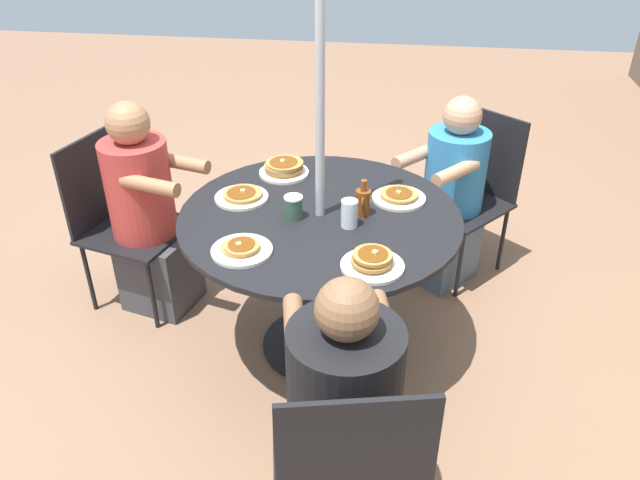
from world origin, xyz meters
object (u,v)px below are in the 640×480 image
(diner_east, at_px, (343,422))
(drinking_glass_a, at_px, (349,213))
(patio_chair_north, at_px, (119,213))
(syrup_bottle, at_px, (363,201))
(patio_chair_south, at_px, (470,186))
(pancake_plate_e, at_px, (242,249))
(pancake_plate_a, at_px, (284,168))
(pancake_plate_d, at_px, (399,197))
(pancake_plate_b, at_px, (242,196))
(pancake_plate_c, at_px, (372,262))
(diner_north, at_px, (148,218))
(patio_chair_east, at_px, (350,463))
(patio_table, at_px, (320,240))
(diner_south, at_px, (449,200))
(coffee_cup, at_px, (294,207))

(diner_east, bearing_deg, drinking_glass_a, 82.16)
(patio_chair_north, height_order, syrup_bottle, syrup_bottle)
(patio_chair_south, xyz_separation_m, pancake_plate_e, (1.23, -1.02, 0.26))
(patio_chair_north, relative_size, pancake_plate_a, 3.70)
(patio_chair_north, bearing_deg, patio_chair_south, 122.07)
(pancake_plate_d, distance_m, drinking_glass_a, 0.35)
(pancake_plate_b, bearing_deg, patio_chair_north, -105.01)
(syrup_bottle, bearing_deg, pancake_plate_c, 9.51)
(patio_chair_north, distance_m, pancake_plate_a, 0.92)
(diner_north, distance_m, diner_east, 1.65)
(diner_north, xyz_separation_m, pancake_plate_c, (0.64, 1.19, 0.26))
(patio_chair_south, distance_m, syrup_bottle, 1.06)
(patio_chair_north, bearing_deg, patio_chair_east, 58.56)
(pancake_plate_a, xyz_separation_m, syrup_bottle, (0.36, 0.43, 0.03))
(diner_east, bearing_deg, patio_chair_south, 60.96)
(patio_chair_north, distance_m, diner_north, 0.19)
(patio_chair_south, xyz_separation_m, pancake_plate_a, (0.49, -0.99, 0.27))
(patio_table, bearing_deg, drinking_glass_a, 58.70)
(pancake_plate_e, bearing_deg, patio_chair_north, -127.39)
(syrup_bottle, bearing_deg, diner_south, 148.22)
(pancake_plate_a, xyz_separation_m, drinking_glass_a, (0.47, 0.38, 0.03))
(patio_chair_north, height_order, coffee_cup, patio_chair_north)
(patio_chair_east, distance_m, diner_east, 0.19)
(pancake_plate_c, distance_m, pancake_plate_d, 0.59)
(patio_chair_east, bearing_deg, pancake_plate_e, 111.47)
(syrup_bottle, bearing_deg, drinking_glass_a, -24.74)
(pancake_plate_a, bearing_deg, pancake_plate_b, -26.41)
(diner_east, xyz_separation_m, patio_chair_south, (-1.81, 0.54, 0.03))
(patio_table, relative_size, pancake_plate_e, 5.08)
(pancake_plate_c, distance_m, syrup_bottle, 0.42)
(pancake_plate_d, relative_size, coffee_cup, 2.39)
(patio_table, bearing_deg, coffee_cup, -67.46)
(patio_chair_north, xyz_separation_m, diner_south, (-0.44, 1.74, -0.03))
(pancake_plate_a, height_order, pancake_plate_d, pancake_plate_a)
(patio_chair_east, height_order, diner_east, diner_east)
(pancake_plate_e, xyz_separation_m, syrup_bottle, (-0.38, 0.46, 0.05))
(diner_north, relative_size, pancake_plate_d, 4.60)
(diner_north, height_order, pancake_plate_a, diner_north)
(pancake_plate_b, bearing_deg, pancake_plate_d, 97.36)
(diner_south, bearing_deg, patio_chair_north, 54.76)
(syrup_bottle, bearing_deg, patio_chair_east, 2.91)
(patio_table, relative_size, patio_chair_north, 1.37)
(diner_south, bearing_deg, pancake_plate_d, 103.08)
(patio_chair_east, bearing_deg, drinking_glass_a, 83.57)
(diner_south, xyz_separation_m, drinking_glass_a, (0.82, -0.49, 0.33))
(pancake_plate_e, xyz_separation_m, drinking_glass_a, (-0.27, 0.41, 0.05))
(pancake_plate_a, height_order, pancake_plate_b, pancake_plate_a)
(pancake_plate_e, relative_size, coffee_cup, 2.39)
(patio_chair_east, relative_size, drinking_glass_a, 7.55)
(patio_chair_north, height_order, diner_north, diner_north)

